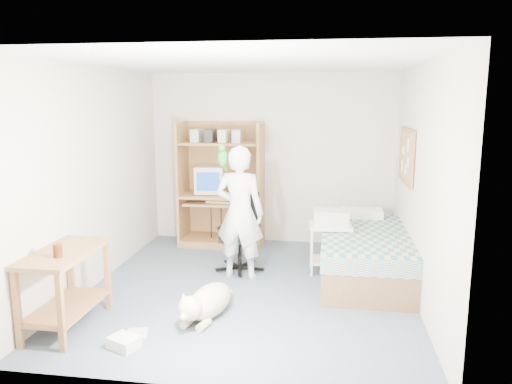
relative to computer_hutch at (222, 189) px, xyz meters
The scene contains 21 objects.
floor 2.05m from the computer_hutch, 68.06° to the right, with size 4.00×4.00×0.00m, color #4C5867.
wall_back 0.86m from the computer_hutch, 20.54° to the left, with size 3.60×0.02×2.50m, color beige.
wall_right 3.07m from the computer_hutch, 34.80° to the right, with size 0.02×4.00×2.50m, color beige.
wall_left 2.10m from the computer_hutch, 122.33° to the right, with size 0.02×4.00×2.50m, color beige.
ceiling 2.52m from the computer_hutch, 68.06° to the right, with size 3.60×4.00×0.02m, color white.
computer_hutch is the anchor object (origin of this frame).
bed 2.35m from the computer_hutch, 29.29° to the right, with size 1.02×2.02×0.66m.
side_desk 3.08m from the computer_hutch, 106.14° to the right, with size 0.50×1.00×0.75m.
corkboard 2.69m from the computer_hutch, 18.72° to the right, with size 0.04×0.94×0.66m.
office_chair 1.27m from the computer_hutch, 66.20° to the right, with size 0.54×0.54×0.96m.
person 1.47m from the computer_hutch, 69.41° to the right, with size 0.58×0.38×1.60m, color white.
parrot 1.54m from the computer_hutch, 76.91° to the right, with size 0.12×0.21×0.32m.
dog 2.66m from the computer_hutch, 81.07° to the right, with size 0.48×0.99×0.38m.
printer_cart 1.94m from the computer_hutch, 33.13° to the right, with size 0.54×0.44×0.61m.
printer 1.90m from the computer_hutch, 33.13° to the right, with size 0.42×0.32×0.18m, color beige.
crt_monitor 0.23m from the computer_hutch, behind, with size 0.46×0.48×0.39m.
keyboard 0.22m from the computer_hutch, 75.99° to the right, with size 0.45×0.16×0.03m, color beige.
pencil_cup 0.39m from the computer_hutch, 12.94° to the right, with size 0.08×0.08×0.12m, color gold.
drink_glass 3.22m from the computer_hutch, 104.40° to the right, with size 0.08×0.08×0.12m, color #401E0A.
floor_box_a 3.34m from the computer_hutch, 92.92° to the right, with size 0.25×0.20×0.10m, color silver.
floor_box_b 3.21m from the computer_hutch, 91.76° to the right, with size 0.18×0.22×0.08m, color #A9A9A4.
Camera 1 is at (0.86, -5.30, 2.13)m, focal length 35.00 mm.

